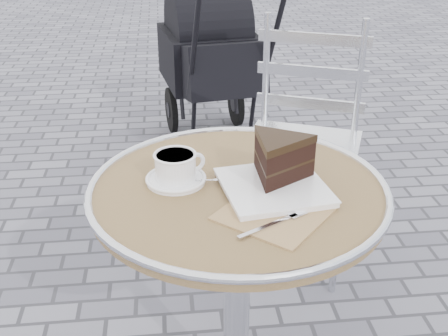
{
  "coord_description": "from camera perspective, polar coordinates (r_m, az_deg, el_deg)",
  "views": [
    {
      "loc": [
        -0.16,
        -1.16,
        1.37
      ],
      "look_at": [
        -0.03,
        0.01,
        0.78
      ],
      "focal_mm": 45.0,
      "sensor_mm": 36.0,
      "label": 1
    }
  ],
  "objects": [
    {
      "name": "cappuccino_set",
      "position": [
        1.35,
        -4.86,
        -0.13
      ],
      "size": [
        0.17,
        0.14,
        0.07
      ],
      "rotation": [
        0.0,
        0.0,
        0.36
      ],
      "color": "white",
      "rests_on": "cafe_table"
    },
    {
      "name": "cafe_table",
      "position": [
        1.42,
        1.37,
        -7.74
      ],
      "size": [
        0.72,
        0.72,
        0.74
      ],
      "color": "silver",
      "rests_on": "ground"
    },
    {
      "name": "cake_plate_set",
      "position": [
        1.31,
        5.48,
        0.33
      ],
      "size": [
        0.29,
        0.37,
        0.12
      ],
      "rotation": [
        0.0,
        0.0,
        0.15
      ],
      "color": "#9F7957",
      "rests_on": "cafe_table"
    },
    {
      "name": "bistro_chair",
      "position": [
        2.18,
        8.34,
        5.34
      ],
      "size": [
        0.56,
        0.56,
        0.95
      ],
      "rotation": [
        0.0,
        0.0,
        -0.4
      ],
      "color": "silver",
      "rests_on": "ground"
    },
    {
      "name": "baby_stroller",
      "position": [
        3.2,
        -1.15,
        10.2
      ],
      "size": [
        0.58,
        1.03,
        1.02
      ],
      "rotation": [
        0.0,
        0.0,
        0.16
      ],
      "color": "black",
      "rests_on": "ground"
    }
  ]
}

